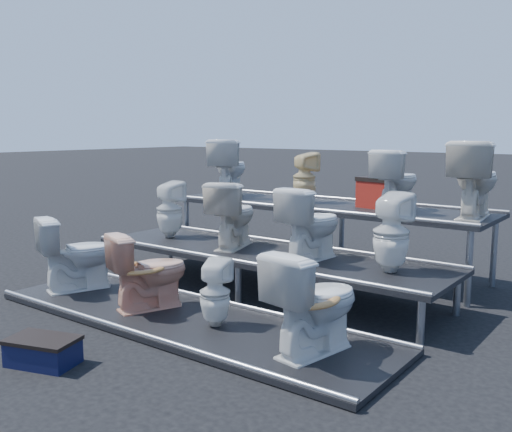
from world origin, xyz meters
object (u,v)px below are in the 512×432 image
Objects in this scene: toilet_1 at (149,270)px; toilet_9 at (305,177)px; toilet_2 at (215,293)px; toilet_5 at (233,214)px; toilet_3 at (314,301)px; toilet_0 at (78,253)px; toilet_7 at (391,233)px; toilet_8 at (229,168)px; red_crate at (379,194)px; step_stool at (43,353)px; toilet_6 at (311,223)px; toilet_4 at (169,209)px; toilet_10 at (396,180)px; toilet_11 at (474,179)px.

toilet_9 is at bearing -72.50° from toilet_1.
toilet_5 is (-0.85, 1.30, 0.48)m from toilet_2.
toilet_9 reaches higher than toilet_3.
toilet_0 is 1.34× the size of toilet_2.
toilet_8 is (-3.07, 1.30, 0.43)m from toilet_7.
toilet_5 is 1.01× the size of toilet_7.
toilet_8 is at bearing -30.34° from toilet_3.
red_crate reaches higher than step_stool.
toilet_5 is 1.17× the size of toilet_9.
toilet_6 is at bearing 148.03° from toilet_9.
toilet_0 is 1.24× the size of toilet_9.
toilet_5 is 1.70× the size of red_crate.
toilet_4 is (-2.91, 1.30, 0.34)m from toilet_3.
toilet_2 is at bearing 105.54° from toilet_5.
toilet_1 is at bearing 62.15° from toilet_10.
toilet_8 reaches higher than toilet_2.
toilet_2 is at bearing 128.41° from toilet_9.
toilet_6 reaches higher than toilet_1.
toilet_3 is at bearing -159.10° from toilet_0.
red_crate is at bearing -64.61° from toilet_3.
step_stool is (-1.17, -3.95, -1.13)m from toilet_10.
toilet_1 is at bearing 10.51° from toilet_3.
toilet_1 is at bearing 72.16° from toilet_5.
toilet_11 is 1.84× the size of red_crate.
toilet_7 is at bearing -136.23° from toilet_0.
toilet_4 is 1.56× the size of red_crate.
toilet_2 is 0.79× the size of toilet_5.
toilet_8 is 4.34m from step_stool.
toilet_2 is 0.75× the size of toilet_8.
toilet_1 is at bearing 129.24° from toilet_4.
toilet_8 is at bearing -5.49° from toilet_11.
toilet_9 is at bearing -49.88° from toilet_6.
toilet_10 is 1.59× the size of red_crate.
toilet_1 is 1.72m from toilet_6.
toilet_7 reaches higher than toilet_1.
toilet_10 is (2.56, 2.60, 0.75)m from toilet_0.
toilet_4 reaches higher than toilet_1.
toilet_11 reaches higher than toilet_3.
toilet_6 is 0.92× the size of toilet_11.
toilet_2 is 0.73× the size of toilet_11.
red_crate reaches higher than toilet_0.
toilet_1 is at bearing -102.14° from red_crate.
toilet_2 is 1.34× the size of red_crate.
red_crate is at bearing -148.90° from toilet_9.
toilet_5 is at bearing -179.00° from toilet_4.
toilet_9 reaches higher than toilet_6.
toilet_4 reaches higher than step_stool.
toilet_6 is at bearing 55.12° from step_stool.
red_crate is at bearing -146.45° from toilet_5.
toilet_9 reaches higher than toilet_7.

